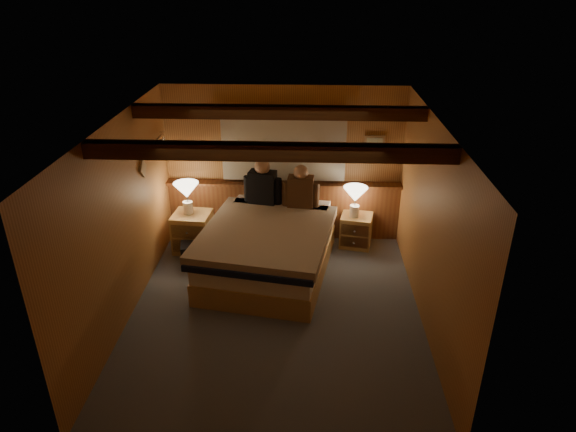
# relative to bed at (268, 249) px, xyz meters

# --- Properties ---
(floor) EXTENTS (4.20, 4.20, 0.00)m
(floor) POSITION_rel_bed_xyz_m (0.16, -0.91, -0.38)
(floor) COLOR #494E57
(floor) RESTS_ON ground
(ceiling) EXTENTS (4.20, 4.20, 0.00)m
(ceiling) POSITION_rel_bed_xyz_m (0.16, -0.91, 2.02)
(ceiling) COLOR #B98445
(ceiling) RESTS_ON wall_back
(wall_back) EXTENTS (3.60, 0.00, 3.60)m
(wall_back) POSITION_rel_bed_xyz_m (0.16, 1.19, 0.82)
(wall_back) COLOR #B77D42
(wall_back) RESTS_ON floor
(wall_left) EXTENTS (0.00, 4.20, 4.20)m
(wall_left) POSITION_rel_bed_xyz_m (-1.64, -0.91, 0.82)
(wall_left) COLOR #B77D42
(wall_left) RESTS_ON floor
(wall_right) EXTENTS (0.00, 4.20, 4.20)m
(wall_right) POSITION_rel_bed_xyz_m (1.96, -0.91, 0.82)
(wall_right) COLOR #B77D42
(wall_right) RESTS_ON floor
(wall_front) EXTENTS (3.60, 0.00, 3.60)m
(wall_front) POSITION_rel_bed_xyz_m (0.16, -3.01, 0.82)
(wall_front) COLOR #B77D42
(wall_front) RESTS_ON floor
(wainscot) EXTENTS (3.60, 0.23, 0.94)m
(wainscot) POSITION_rel_bed_xyz_m (0.16, 1.12, 0.10)
(wainscot) COLOR brown
(wainscot) RESTS_ON wall_back
(curtain_window) EXTENTS (2.18, 0.09, 1.11)m
(curtain_window) POSITION_rel_bed_xyz_m (0.16, 1.12, 1.14)
(curtain_window) COLOR #4A2C12
(curtain_window) RESTS_ON wall_back
(ceiling_beams) EXTENTS (3.60, 1.65, 0.16)m
(ceiling_beams) POSITION_rel_bed_xyz_m (0.16, -0.76, 1.93)
(ceiling_beams) COLOR #4A2C12
(ceiling_beams) RESTS_ON ceiling
(coat_rail) EXTENTS (0.05, 0.55, 0.24)m
(coat_rail) POSITION_rel_bed_xyz_m (-1.56, 0.66, 1.29)
(coat_rail) COLOR silver
(coat_rail) RESTS_ON wall_left
(framed_print) EXTENTS (0.30, 0.04, 0.25)m
(framed_print) POSITION_rel_bed_xyz_m (1.51, 1.17, 1.17)
(framed_print) COLOR #AA8455
(framed_print) RESTS_ON wall_back
(bed) EXTENTS (1.98, 2.40, 0.73)m
(bed) POSITION_rel_bed_xyz_m (0.00, 0.00, 0.00)
(bed) COLOR tan
(bed) RESTS_ON floor
(nightstand_left) EXTENTS (0.59, 0.54, 0.60)m
(nightstand_left) POSITION_rel_bed_xyz_m (-1.20, 0.61, -0.08)
(nightstand_left) COLOR tan
(nightstand_left) RESTS_ON floor
(nightstand_right) EXTENTS (0.53, 0.50, 0.51)m
(nightstand_right) POSITION_rel_bed_xyz_m (1.29, 0.85, -0.13)
(nightstand_right) COLOR tan
(nightstand_right) RESTS_ON floor
(lamp_left) EXTENTS (0.37, 0.37, 0.48)m
(lamp_left) POSITION_rel_bed_xyz_m (-1.24, 0.64, 0.56)
(lamp_left) COLOR white
(lamp_left) RESTS_ON nightstand_left
(lamp_right) EXTENTS (0.36, 0.36, 0.48)m
(lamp_right) POSITION_rel_bed_xyz_m (1.24, 0.83, 0.46)
(lamp_right) COLOR white
(lamp_right) RESTS_ON nightstand_right
(person_left) EXTENTS (0.57, 0.30, 0.71)m
(person_left) POSITION_rel_bed_xyz_m (-0.14, 0.80, 0.63)
(person_left) COLOR black
(person_left) RESTS_ON bed
(person_right) EXTENTS (0.55, 0.24, 0.66)m
(person_right) POSITION_rel_bed_xyz_m (0.43, 0.69, 0.61)
(person_right) COLOR #4C311E
(person_right) RESTS_ON bed
(duffel_bag) EXTENTS (0.54, 0.39, 0.36)m
(duffel_bag) POSITION_rel_bed_xyz_m (-1.05, 0.26, -0.23)
(duffel_bag) COLOR black
(duffel_bag) RESTS_ON floor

